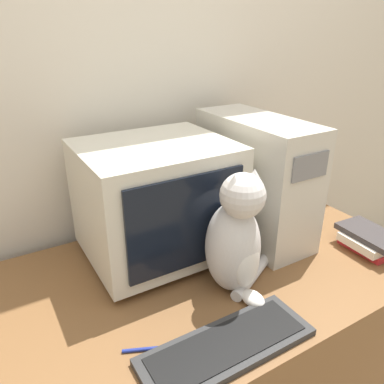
% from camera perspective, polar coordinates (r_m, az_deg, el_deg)
% --- Properties ---
extents(wall_back, '(7.00, 0.05, 2.50)m').
position_cam_1_polar(wall_back, '(1.38, -8.49, 16.73)').
color(wall_back, beige).
rests_on(wall_back, ground_plane).
extents(desk, '(1.43, 0.78, 0.71)m').
position_cam_1_polar(desk, '(1.44, 1.56, -23.61)').
color(desk, brown).
rests_on(desk, ground_plane).
extents(crt_monitor, '(0.45, 0.40, 0.38)m').
position_cam_1_polar(crt_monitor, '(1.19, -5.39, -1.21)').
color(crt_monitor, beige).
rests_on(crt_monitor, desk).
extents(computer_tower, '(0.20, 0.48, 0.43)m').
position_cam_1_polar(computer_tower, '(1.34, 9.53, 2.13)').
color(computer_tower, beige).
rests_on(computer_tower, desk).
extents(keyboard, '(0.43, 0.15, 0.02)m').
position_cam_1_polar(keyboard, '(0.96, 5.40, -22.33)').
color(keyboard, '#2D2D2D').
rests_on(keyboard, desk).
extents(cat, '(0.26, 0.22, 0.37)m').
position_cam_1_polar(cat, '(1.05, 6.75, -7.26)').
color(cat, silver).
rests_on(cat, desk).
extents(book_stack, '(0.16, 0.21, 0.07)m').
position_cam_1_polar(book_stack, '(1.42, 25.49, -6.62)').
color(book_stack, red).
rests_on(book_stack, desk).
extents(pen, '(0.14, 0.07, 0.01)m').
position_cam_1_polar(pen, '(0.97, -5.78, -22.61)').
color(pen, navy).
rests_on(pen, desk).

